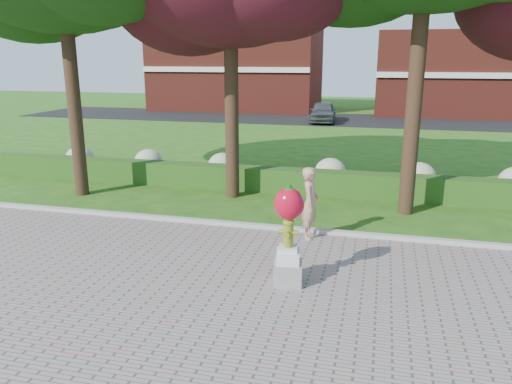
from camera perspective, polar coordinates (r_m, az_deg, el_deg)
ground at (r=10.66m, az=-1.70°, el=-9.68°), size 100.00×100.00×0.00m
curb at (r=13.33m, az=1.84°, el=-4.12°), size 40.00×0.18×0.15m
lawn_hedge at (r=17.01m, az=4.76°, el=1.25°), size 24.00×0.70×0.80m
hydrangea_row at (r=17.86m, az=7.12°, el=2.36°), size 20.10×1.10×0.99m
street at (r=37.65m, az=10.17°, el=8.14°), size 50.00×8.00×0.02m
building_left at (r=45.12m, az=-2.14°, el=13.94°), size 14.00×8.00×7.00m
building_right at (r=43.64m, az=21.78°, el=12.46°), size 12.00×8.00×6.40m
hydrant_sculpture at (r=9.89m, az=3.72°, el=-4.63°), size 0.64×0.64×2.06m
woman at (r=12.51m, az=6.22°, el=-1.27°), size 0.45×0.67×1.83m
parked_car at (r=35.89m, az=7.64°, el=9.10°), size 2.09×4.46×1.47m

